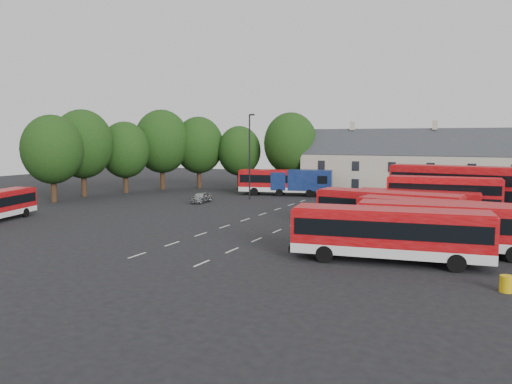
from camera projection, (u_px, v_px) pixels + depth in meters
ground at (235, 223)px, 45.62m from camera, size 140.00×140.00×0.00m
lane_markings at (269, 222)px, 46.35m from camera, size 5.15×33.80×0.01m
treeline at (170, 146)px, 71.13m from camera, size 29.92×32.59×12.01m
terrace_houses at (433, 167)px, 66.20m from camera, size 35.70×7.13×10.06m
bus_row_a at (390, 230)px, 30.91m from camera, size 12.25×4.39×3.39m
bus_row_b at (449, 224)px, 33.22m from camera, size 12.15×4.02×3.37m
bus_row_c at (436, 218)px, 36.55m from camera, size 11.62×4.09×3.22m
bus_row_d at (388, 208)px, 41.33m from camera, size 12.02×4.13×3.33m
bus_row_e at (417, 204)px, 45.12m from camera, size 10.69×2.63×3.01m
bus_dd_south at (443, 196)px, 46.63m from camera, size 10.24×3.05×4.14m
bus_dd_north at (452, 187)px, 50.43m from camera, size 12.36×4.28×4.96m
bus_north at (284, 180)px, 67.58m from camera, size 12.55×5.47×3.46m
box_truck at (303, 181)px, 66.90m from camera, size 8.38×4.26×3.51m
silver_car at (201, 197)px, 60.03m from camera, size 1.64×3.81×1.28m
grit_bin at (507, 284)px, 25.12m from camera, size 0.67×0.67×0.84m
lamppost at (250, 154)px, 62.82m from camera, size 0.75×0.38×10.75m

